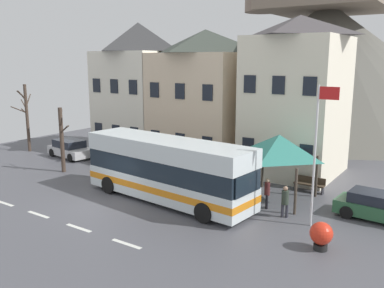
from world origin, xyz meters
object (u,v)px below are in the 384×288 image
Objects in this scene: parked_car_01 at (118,157)px; bare_tree_01 at (62,139)px; flagpole at (317,146)px; harbour_buoy at (321,234)px; townhouse_02 at (297,97)px; parked_car_00 at (380,207)px; hilltop_castle at (324,60)px; transit_bus at (167,170)px; bus_shelter at (279,146)px; bare_tree_00 at (27,116)px; pedestrian_00 at (267,192)px; townhouse_01 at (205,96)px; public_bench at (310,184)px; pedestrian_01 at (285,199)px; parked_car_02 at (70,149)px; townhouse_00 at (140,88)px.

bare_tree_01 reaches higher than parked_car_01.
harbour_buoy is (1.07, -2.25, -3.17)m from flagpole.
bare_tree_01 is at bearing -146.41° from townhouse_02.
parked_car_00 is 20.15m from bare_tree_01.
transit_bus is (1.66, -32.78, -5.86)m from hilltop_castle.
flagpole reaches higher than bare_tree_01.
hilltop_castle is at bearing 102.85° from townhouse_02.
bus_shelter is 0.65× the size of bare_tree_00.
bus_shelter reaches higher than pedestrian_00.
townhouse_01 is 0.94× the size of transit_bus.
parked_car_01 is 0.82× the size of bare_tree_00.
public_bench is at bearing 18.72° from bare_tree_01.
hilltop_castle is 23.14× the size of pedestrian_00.
bare_tree_01 is at bearing -161.28° from public_bench.
bare_tree_01 is (-15.93, -0.57, 1.41)m from pedestrian_01.
parked_car_02 is at bearing -173.69° from public_bench.
bus_shelter is 3.98m from flagpole.
parked_car_00 is at bearing 17.09° from pedestrian_00.
bare_tree_00 is at bearing 174.96° from pedestrian_01.
townhouse_01 is at bearing -94.94° from hilltop_castle.
harbour_buoy reaches higher than public_bench.
parked_car_00 is (13.91, -6.06, -4.28)m from townhouse_01.
townhouse_01 reaches higher than flagpole.
transit_bus is (-3.64, -9.53, -3.51)m from townhouse_02.
parked_car_01 is 12.88m from pedestrian_00.
bare_tree_00 is (-21.09, -6.15, -2.22)m from townhouse_02.
harbour_buoy is at bearing -102.02° from parked_car_00.
flagpole reaches higher than pedestrian_00.
flagpole is at bearing -24.99° from townhouse_00.
townhouse_01 reaches higher than parked_car_00.
parked_car_01 is 3.91× the size of harbour_buoy.
parked_car_02 is 3.59× the size of harbour_buoy.
townhouse_02 is 8.83m from pedestrian_00.
townhouse_01 is 0.26× the size of hilltop_castle.
transit_bus is 8.74m from parked_car_01.
hilltop_castle is 28.74m from public_bench.
bus_shelter reaches higher than harbour_buoy.
transit_bus is 6.48m from pedestrian_01.
harbour_buoy is at bearing -44.80° from pedestrian_01.
townhouse_02 is at bearing 33.59° from bare_tree_01.
public_bench is (5.97, 6.00, -1.26)m from transit_bus.
public_bench is at bearing 50.42° from transit_bus.
flagpole is at bearing -11.29° from pedestrian_01.
townhouse_00 is 8.98× the size of harbour_buoy.
public_bench is (18.75, 2.07, -0.20)m from parked_car_02.
parked_car_01 is 13.78m from public_bench.
parked_car_02 is at bearing 178.99° from bus_shelter.
bare_tree_01 reaches higher than pedestrian_01.
transit_bus is 8.86× the size of harbour_buoy.
hilltop_castle reaches higher than pedestrian_01.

